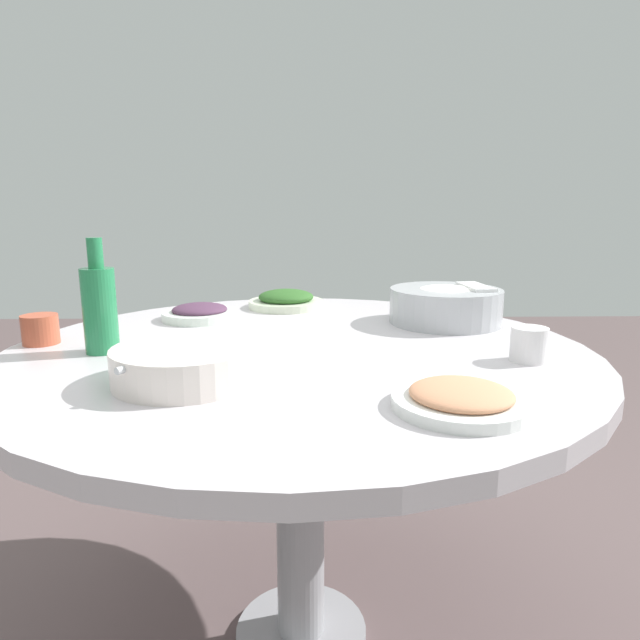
# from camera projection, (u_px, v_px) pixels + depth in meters

# --- Properties ---
(ground) EXTENTS (8.00, 8.00, 0.00)m
(ground) POSITION_uv_depth(u_px,v_px,m) (301.00, 637.00, 1.35)
(ground) COLOR #5F4D4D
(round_dining_table) EXTENTS (1.27, 1.27, 0.75)m
(round_dining_table) POSITION_uv_depth(u_px,v_px,m) (299.00, 387.00, 1.22)
(round_dining_table) COLOR #99999E
(round_dining_table) RESTS_ON ground
(rice_bowl) EXTENTS (0.29, 0.29, 0.10)m
(rice_bowl) POSITION_uv_depth(u_px,v_px,m) (445.00, 305.00, 1.42)
(rice_bowl) COLOR #B2B5BA
(rice_bowl) RESTS_ON round_dining_table
(soup_bowl) EXTENTS (0.25, 0.25, 0.06)m
(soup_bowl) POSITION_uv_depth(u_px,v_px,m) (185.00, 365.00, 0.94)
(soup_bowl) COLOR silver
(soup_bowl) RESTS_ON round_dining_table
(dish_shrimp) EXTENTS (0.21, 0.21, 0.04)m
(dish_shrimp) POSITION_uv_depth(u_px,v_px,m) (461.00, 398.00, 0.82)
(dish_shrimp) COLOR white
(dish_shrimp) RESTS_ON round_dining_table
(dish_eggplant) EXTENTS (0.20, 0.20, 0.04)m
(dish_eggplant) POSITION_uv_depth(u_px,v_px,m) (200.00, 313.00, 1.47)
(dish_eggplant) COLOR white
(dish_eggplant) RESTS_ON round_dining_table
(dish_greens) EXTENTS (0.23, 0.23, 0.05)m
(dish_greens) POSITION_uv_depth(u_px,v_px,m) (286.00, 300.00, 1.65)
(dish_greens) COLOR silver
(dish_greens) RESTS_ON round_dining_table
(green_bottle) EXTENTS (0.07, 0.07, 0.24)m
(green_bottle) POSITION_uv_depth(u_px,v_px,m) (100.00, 307.00, 1.12)
(green_bottle) COLOR #247C49
(green_bottle) RESTS_ON round_dining_table
(tea_cup_near) EXTENTS (0.08, 0.08, 0.07)m
(tea_cup_near) POSITION_uv_depth(u_px,v_px,m) (40.00, 329.00, 1.21)
(tea_cup_near) COLOR #BE5338
(tea_cup_near) RESTS_ON round_dining_table
(tea_cup_far) EXTENTS (0.07, 0.07, 0.07)m
(tea_cup_far) POSITION_uv_depth(u_px,v_px,m) (529.00, 344.00, 1.07)
(tea_cup_far) COLOR white
(tea_cup_far) RESTS_ON round_dining_table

